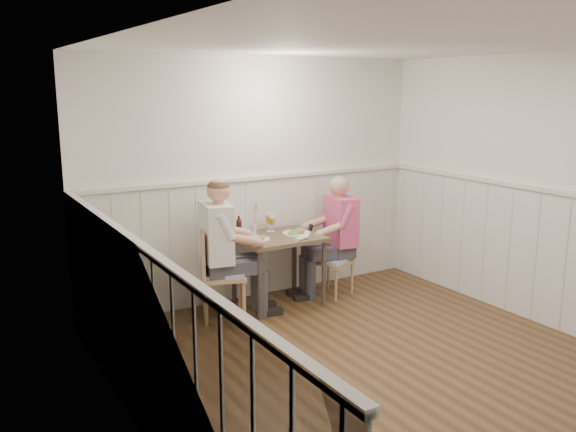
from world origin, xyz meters
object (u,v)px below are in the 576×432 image
object	(u,v)px
dining_table	(278,246)
chair_left	(217,271)
chair_right	(335,256)
man_in_pink	(337,244)
diner_cream	(221,260)
grass_vase	(254,218)
beer_bottle	(239,227)

from	to	relation	value
dining_table	chair_left	world-z (taller)	chair_left
chair_right	man_in_pink	size ratio (longest dim) A/B	0.59
chair_right	chair_left	xyz separation A→B (m)	(-1.43, -0.02, 0.06)
man_in_pink	diner_cream	distance (m)	1.43
chair_right	grass_vase	xyz separation A→B (m)	(-0.84, 0.31, 0.47)
dining_table	grass_vase	world-z (taller)	grass_vase
man_in_pink	chair_left	bearing A→B (deg)	-178.82
diner_cream	grass_vase	xyz separation A→B (m)	(0.55, 0.35, 0.30)
diner_cream	grass_vase	world-z (taller)	diner_cream
chair_right	chair_left	size ratio (longest dim) A/B	0.87
chair_left	beer_bottle	bearing A→B (deg)	34.48
man_in_pink	diner_cream	xyz separation A→B (m)	(-1.43, -0.05, 0.04)
man_in_pink	grass_vase	world-z (taller)	man_in_pink
grass_vase	dining_table	bearing A→B (deg)	-64.98
beer_bottle	grass_vase	world-z (taller)	grass_vase
chair_right	diner_cream	xyz separation A→B (m)	(-1.39, -0.04, 0.17)
dining_table	diner_cream	world-z (taller)	diner_cream
diner_cream	beer_bottle	world-z (taller)	diner_cream
chair_right	man_in_pink	bearing A→B (deg)	19.16
dining_table	man_in_pink	xyz separation A→B (m)	(0.75, -0.01, -0.08)
grass_vase	diner_cream	bearing A→B (deg)	-147.95
man_in_pink	beer_bottle	xyz separation A→B (m)	(-1.10, 0.22, 0.28)
beer_bottle	diner_cream	bearing A→B (deg)	-140.46
diner_cream	grass_vase	size ratio (longest dim) A/B	4.27
dining_table	grass_vase	size ratio (longest dim) A/B	2.54
chair_right	dining_table	bearing A→B (deg)	177.88
chair_right	beer_bottle	xyz separation A→B (m)	(-1.06, 0.24, 0.41)
chair_right	diner_cream	bearing A→B (deg)	-178.50
man_in_pink	beer_bottle	distance (m)	1.16
dining_table	diner_cream	size ratio (longest dim) A/B	0.60
chair_right	chair_left	bearing A→B (deg)	-179.32
chair_right	beer_bottle	bearing A→B (deg)	167.47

